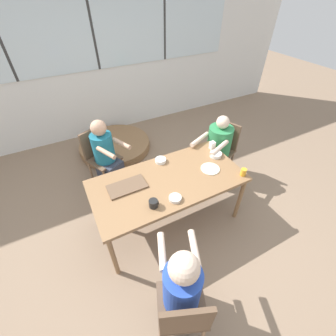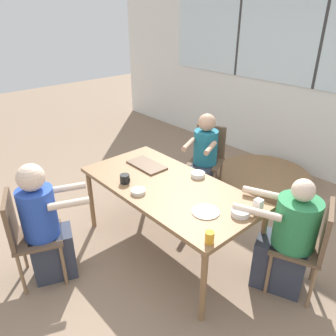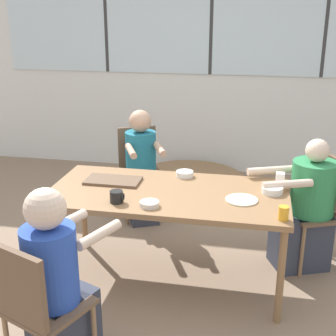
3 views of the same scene
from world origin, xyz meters
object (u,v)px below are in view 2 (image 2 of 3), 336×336
(coffee_mug, at_px, (125,179))
(bowl_fruit, at_px, (198,175))
(person_woman_green_shirt, at_px, (46,228))
(juice_glass, at_px, (210,237))
(milk_carton_small, at_px, (258,205))
(folded_table_stack, at_px, (262,178))
(bowl_cereal, at_px, (240,212))
(bowl_white_shallow, at_px, (138,191))
(person_man_blue_shirt, at_px, (287,242))
(chair_for_woman_green_shirt, at_px, (25,231))
(person_man_teal_shirt, at_px, (204,161))
(chair_for_man_teal_shirt, at_px, (208,154))
(chair_for_man_blue_shirt, at_px, (310,242))

(coffee_mug, relative_size, bowl_fruit, 0.72)
(person_woman_green_shirt, bearing_deg, juice_glass, 51.96)
(milk_carton_small, height_order, folded_table_stack, milk_carton_small)
(bowl_cereal, height_order, bowl_fruit, bowl_cereal)
(bowl_white_shallow, bearing_deg, person_man_blue_shirt, 32.69)
(chair_for_woman_green_shirt, bearing_deg, person_man_teal_shirt, 111.65)
(chair_for_woman_green_shirt, relative_size, person_woman_green_shirt, 0.78)
(chair_for_woman_green_shirt, height_order, chair_for_man_teal_shirt, same)
(chair_for_man_blue_shirt, xyz_separation_m, chair_for_man_teal_shirt, (-1.73, 0.69, 0.00))
(chair_for_man_blue_shirt, xyz_separation_m, person_woman_green_shirt, (-1.62, -1.52, -0.01))
(milk_carton_small, bearing_deg, bowl_white_shallow, -147.39)
(juice_glass, bearing_deg, chair_for_woman_green_shirt, -146.59)
(bowl_cereal, bearing_deg, person_man_teal_shirt, 143.05)
(milk_carton_small, relative_size, folded_table_stack, 0.08)
(chair_for_man_teal_shirt, distance_m, milk_carton_small, 1.64)
(chair_for_man_teal_shirt, height_order, bowl_white_shallow, chair_for_man_teal_shirt)
(chair_for_woman_green_shirt, relative_size, chair_for_man_blue_shirt, 1.00)
(milk_carton_small, relative_size, bowl_fruit, 0.77)
(chair_for_man_teal_shirt, xyz_separation_m, coffee_mug, (0.23, -1.45, 0.25))
(chair_for_man_blue_shirt, xyz_separation_m, bowl_fruit, (-1.13, -0.15, 0.23))
(milk_carton_small, relative_size, bowl_cereal, 0.69)
(person_man_teal_shirt, height_order, juice_glass, person_man_teal_shirt)
(chair_for_man_blue_shirt, xyz_separation_m, bowl_white_shallow, (-1.27, -0.77, 0.22))
(person_woman_green_shirt, relative_size, bowl_fruit, 8.32)
(chair_for_man_teal_shirt, height_order, bowl_fruit, chair_for_man_teal_shirt)
(juice_glass, xyz_separation_m, milk_carton_small, (-0.01, 0.60, 0.01))
(coffee_mug, bearing_deg, bowl_white_shallow, -5.52)
(chair_for_man_blue_shirt, distance_m, coffee_mug, 1.70)
(milk_carton_small, bearing_deg, person_man_blue_shirt, 33.00)
(coffee_mug, relative_size, bowl_cereal, 0.65)
(juice_glass, distance_m, folded_table_stack, 2.52)
(chair_for_man_teal_shirt, bearing_deg, person_woman_green_shirt, 68.33)
(coffee_mug, distance_m, bowl_fruit, 0.71)
(chair_for_woman_green_shirt, distance_m, bowl_fruit, 1.64)
(person_woman_green_shirt, bearing_deg, chair_for_man_blue_shirt, 65.39)
(coffee_mug, bearing_deg, bowl_fruit, 58.21)
(bowl_white_shallow, bearing_deg, person_woman_green_shirt, -115.54)
(chair_for_woman_green_shirt, xyz_separation_m, bowl_white_shallow, (0.42, 0.90, 0.22))
(person_man_teal_shirt, relative_size, milk_carton_small, 10.42)
(person_woman_green_shirt, xyz_separation_m, bowl_cereal, (1.18, 1.15, 0.24))
(chair_for_man_blue_shirt, relative_size, chair_for_man_teal_shirt, 1.00)
(chair_for_man_teal_shirt, bearing_deg, bowl_fruit, 101.21)
(chair_for_man_blue_shirt, bearing_deg, person_man_blue_shirt, 90.00)
(person_man_teal_shirt, bearing_deg, chair_for_man_blue_shirt, 137.44)
(person_woman_green_shirt, height_order, person_man_blue_shirt, person_woman_green_shirt)
(chair_for_woman_green_shirt, height_order, bowl_fruit, chair_for_woman_green_shirt)
(bowl_white_shallow, bearing_deg, bowl_fruit, 77.51)
(chair_for_man_teal_shirt, height_order, person_man_blue_shirt, person_man_blue_shirt)
(chair_for_woman_green_shirt, xyz_separation_m, person_man_blue_shirt, (1.52, 1.61, -0.06))
(chair_for_man_blue_shirt, distance_m, person_woman_green_shirt, 2.22)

